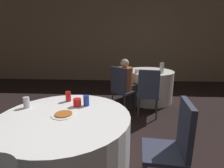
# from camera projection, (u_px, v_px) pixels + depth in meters

# --- Properties ---
(wall_back) EXTENTS (16.00, 0.06, 2.80)m
(wall_back) POSITION_uv_depth(u_px,v_px,m) (112.00, 41.00, 6.03)
(wall_back) COLOR gray
(wall_back) RESTS_ON ground_plane
(table_near) EXTENTS (1.33, 1.33, 0.74)m
(table_near) POSITION_uv_depth(u_px,v_px,m) (67.00, 148.00, 1.84)
(table_near) COLOR white
(table_near) RESTS_ON ground_plane
(table_far) EXTENTS (1.14, 1.14, 0.74)m
(table_far) POSITION_uv_depth(u_px,v_px,m) (149.00, 86.00, 4.24)
(table_far) COLOR white
(table_far) RESTS_ON ground_plane
(chair_near_east) EXTENTS (0.44, 0.43, 0.94)m
(chair_near_east) POSITION_uv_depth(u_px,v_px,m) (175.00, 141.00, 1.64)
(chair_near_east) COLOR #2D3347
(chair_near_east) RESTS_ON ground_plane
(chair_far_south) EXTENTS (0.46, 0.46, 0.94)m
(chair_far_south) POSITION_uv_depth(u_px,v_px,m) (148.00, 90.00, 3.26)
(chair_far_south) COLOR #2D3347
(chair_far_south) RESTS_ON ground_plane
(chair_far_southwest) EXTENTS (0.57, 0.57, 0.94)m
(chair_far_southwest) POSITION_uv_depth(u_px,v_px,m) (121.00, 86.00, 3.53)
(chair_far_southwest) COLOR #2D3347
(chair_far_southwest) RESTS_ON ground_plane
(person_floral_shirt) EXTENTS (0.47, 0.47, 1.09)m
(person_floral_shirt) POSITION_uv_depth(u_px,v_px,m) (127.00, 84.00, 3.64)
(person_floral_shirt) COLOR #282828
(person_floral_shirt) RESTS_ON ground_plane
(pizza_plate_near) EXTENTS (0.25, 0.25, 0.02)m
(pizza_plate_near) POSITION_uv_depth(u_px,v_px,m) (64.00, 114.00, 1.76)
(pizza_plate_near) COLOR white
(pizza_plate_near) RESTS_ON table_near
(soda_can_red) EXTENTS (0.07, 0.07, 0.12)m
(soda_can_red) POSITION_uv_depth(u_px,v_px,m) (68.00, 96.00, 2.14)
(soda_can_red) COLOR red
(soda_can_red) RESTS_ON table_near
(soda_can_blue) EXTENTS (0.07, 0.07, 0.12)m
(soda_can_blue) POSITION_uv_depth(u_px,v_px,m) (86.00, 101.00, 2.00)
(soda_can_blue) COLOR #1E38A5
(soda_can_blue) RESTS_ON table_near
(soda_can_silver) EXTENTS (0.07, 0.07, 0.12)m
(soda_can_silver) POSITION_uv_depth(u_px,v_px,m) (26.00, 102.00, 1.94)
(soda_can_silver) COLOR silver
(soda_can_silver) RESTS_ON table_near
(cup_near) EXTENTS (0.09, 0.09, 0.09)m
(cup_near) POSITION_uv_depth(u_px,v_px,m) (77.00, 102.00, 1.98)
(cup_near) COLOR red
(cup_near) RESTS_ON table_near
(bottle_far) EXTENTS (0.09, 0.09, 0.23)m
(bottle_far) POSITION_uv_depth(u_px,v_px,m) (162.00, 68.00, 3.85)
(bottle_far) COLOR white
(bottle_far) RESTS_ON table_far
(cup_far) EXTENTS (0.08, 0.08, 0.09)m
(cup_far) POSITION_uv_depth(u_px,v_px,m) (137.00, 71.00, 3.85)
(cup_far) COLOR silver
(cup_far) RESTS_ON table_far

